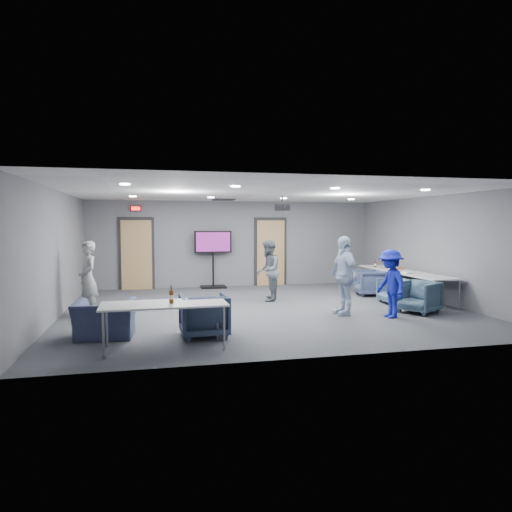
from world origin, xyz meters
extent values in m
plane|color=#383A3F|center=(0.00, 0.00, 0.00)|extent=(9.00, 9.00, 0.00)
plane|color=silver|center=(0.00, 0.00, 2.70)|extent=(9.00, 9.00, 0.00)
cube|color=slate|center=(0.00, 4.00, 1.35)|extent=(9.00, 0.02, 2.70)
cube|color=slate|center=(0.00, -4.00, 1.35)|extent=(9.00, 0.02, 2.70)
cube|color=slate|center=(-4.50, 0.00, 1.35)|extent=(0.02, 8.00, 2.70)
cube|color=slate|center=(4.50, 0.00, 1.35)|extent=(0.02, 8.00, 2.70)
cube|color=black|center=(-3.00, 3.97, 1.08)|extent=(1.06, 0.06, 2.24)
cube|color=tan|center=(-3.00, 3.93, 1.05)|extent=(0.90, 0.05, 2.10)
cylinder|color=gray|center=(-2.65, 3.88, 1.00)|extent=(0.04, 0.10, 0.04)
cube|color=black|center=(1.20, 3.97, 1.08)|extent=(1.06, 0.06, 2.24)
cube|color=tan|center=(1.20, 3.93, 1.05)|extent=(0.90, 0.05, 2.10)
cylinder|color=gray|center=(1.55, 3.88, 1.00)|extent=(0.04, 0.10, 0.04)
cube|color=black|center=(-3.00, 3.94, 2.45)|extent=(0.32, 0.06, 0.16)
cube|color=#FF0C0C|center=(-3.00, 3.90, 2.45)|extent=(0.26, 0.02, 0.11)
cube|color=black|center=(-0.50, 2.80, 2.69)|extent=(0.60, 0.60, 0.03)
cylinder|color=white|center=(-3.00, -1.80, 2.69)|extent=(0.18, 0.18, 0.02)
cylinder|color=white|center=(-3.00, 1.80, 2.69)|extent=(0.18, 0.18, 0.02)
cylinder|color=white|center=(-1.00, -1.80, 2.69)|extent=(0.18, 0.18, 0.02)
cylinder|color=white|center=(-1.00, 1.80, 2.69)|extent=(0.18, 0.18, 0.02)
cylinder|color=white|center=(1.00, -1.80, 2.69)|extent=(0.18, 0.18, 0.02)
cylinder|color=white|center=(1.00, 1.80, 2.69)|extent=(0.18, 0.18, 0.02)
cylinder|color=white|center=(3.00, -1.80, 2.69)|extent=(0.18, 0.18, 0.02)
cylinder|color=white|center=(3.00, 1.80, 2.69)|extent=(0.18, 0.18, 0.02)
imported|color=#979996|center=(-3.90, 0.04, 0.81)|extent=(0.59, 0.70, 1.62)
imported|color=#565F67|center=(0.36, 1.02, 0.79)|extent=(0.83, 0.93, 1.58)
imported|color=#B0C5E2|center=(1.53, -1.07, 0.86)|extent=(0.51, 1.04, 1.72)
imported|color=#18219F|center=(2.36, -1.59, 0.73)|extent=(0.55, 0.95, 1.45)
imported|color=#394564|center=(3.35, 1.25, 0.35)|extent=(0.92, 0.90, 0.71)
imported|color=#3E526B|center=(3.35, -0.05, 0.31)|extent=(0.71, 0.69, 0.63)
imported|color=#395063|center=(3.23, -1.28, 0.36)|extent=(1.06, 1.05, 0.72)
imported|color=#333F58|center=(-1.67, -2.35, 0.38)|extent=(0.84, 0.86, 0.76)
imported|color=#3C4568|center=(-3.37, -2.06, 0.32)|extent=(1.06, 0.95, 0.65)
cube|color=#AFB2B4|center=(4.00, 1.57, 0.71)|extent=(0.78, 1.87, 0.03)
cylinder|color=gray|center=(3.69, 2.43, 0.35)|extent=(0.04, 0.04, 0.70)
cylinder|color=gray|center=(3.69, 0.71, 0.35)|extent=(0.04, 0.04, 0.70)
cylinder|color=gray|center=(4.31, 2.43, 0.35)|extent=(0.04, 0.04, 0.70)
cylinder|color=gray|center=(4.31, 0.71, 0.35)|extent=(0.04, 0.04, 0.70)
cube|color=#AFB2B4|center=(4.00, -0.33, 0.71)|extent=(0.81, 1.94, 0.03)
cylinder|color=gray|center=(3.68, 0.56, 0.35)|extent=(0.04, 0.04, 0.70)
cylinder|color=gray|center=(3.68, -1.22, 0.35)|extent=(0.04, 0.04, 0.70)
cylinder|color=gray|center=(4.32, 0.56, 0.35)|extent=(0.04, 0.04, 0.70)
cylinder|color=gray|center=(4.32, -1.22, 0.35)|extent=(0.04, 0.04, 0.70)
cube|color=#AFB2B4|center=(-2.37, -3.00, 0.71)|extent=(1.98, 0.85, 0.03)
cylinder|color=gray|center=(-1.48, -2.66, 0.35)|extent=(0.04, 0.04, 0.70)
cylinder|color=gray|center=(-3.28, -2.69, 0.35)|extent=(0.04, 0.04, 0.70)
cylinder|color=gray|center=(-1.47, -3.31, 0.35)|extent=(0.04, 0.04, 0.70)
cylinder|color=gray|center=(-3.27, -3.34, 0.35)|extent=(0.04, 0.04, 0.70)
cylinder|color=#582B0F|center=(-2.26, -3.03, 0.83)|extent=(0.07, 0.07, 0.20)
cylinder|color=#582B0F|center=(-2.26, -3.03, 0.97)|extent=(0.03, 0.03, 0.09)
cylinder|color=beige|center=(-2.26, -3.03, 0.83)|extent=(0.07, 0.07, 0.07)
cylinder|color=#582B0F|center=(3.76, 1.75, 0.81)|extent=(0.06, 0.06, 0.17)
cylinder|color=#582B0F|center=(3.76, 1.75, 0.93)|extent=(0.02, 0.02, 0.07)
cylinder|color=beige|center=(3.76, 1.75, 0.81)|extent=(0.06, 0.06, 0.06)
cube|color=#B7442D|center=(4.14, 1.05, 0.75)|extent=(0.20, 0.15, 0.04)
cube|color=silver|center=(3.76, 0.05, 0.75)|extent=(0.25, 0.20, 0.05)
cube|color=black|center=(-0.70, 3.75, 0.03)|extent=(0.77, 0.55, 0.06)
cylinder|color=black|center=(-0.70, 3.75, 0.72)|extent=(0.06, 0.06, 1.32)
cube|color=black|center=(-0.70, 3.75, 1.43)|extent=(1.16, 0.07, 0.68)
cube|color=#661664|center=(-0.70, 3.70, 1.43)|extent=(1.05, 0.01, 0.60)
cylinder|color=black|center=(0.66, 0.78, 2.58)|extent=(0.04, 0.04, 0.22)
cube|color=black|center=(0.66, 0.78, 2.40)|extent=(0.46, 0.42, 0.15)
cylinder|color=black|center=(0.66, 0.60, 2.40)|extent=(0.08, 0.06, 0.08)
camera|label=1|loc=(-2.55, -10.29, 1.98)|focal=32.00mm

